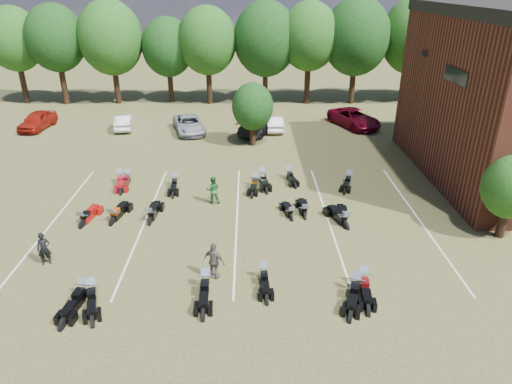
{
  "coord_description": "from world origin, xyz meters",
  "views": [
    {
      "loc": [
        -2.32,
        -19.03,
        11.94
      ],
      "look_at": [
        -1.93,
        4.0,
        1.2
      ],
      "focal_mm": 32.0,
      "sensor_mm": 36.0,
      "label": 1
    }
  ],
  "objects_px": {
    "motorcycle_0": "(84,298)",
    "car_4": "(256,120)",
    "person_black": "(44,249)",
    "person_grey": "(214,261)",
    "motorcycle_3": "(263,279)",
    "motorcycle_14": "(129,182)",
    "motorcycle_7": "(83,226)",
    "person_green": "(213,190)",
    "car_0": "(37,120)"
  },
  "relations": [
    {
      "from": "motorcycle_7",
      "to": "motorcycle_14",
      "type": "height_order",
      "value": "motorcycle_7"
    },
    {
      "from": "car_0",
      "to": "person_black",
      "type": "bearing_deg",
      "value": -60.56
    },
    {
      "from": "car_0",
      "to": "person_grey",
      "type": "height_order",
      "value": "person_grey"
    },
    {
      "from": "person_black",
      "to": "person_green",
      "type": "relative_size",
      "value": 0.96
    },
    {
      "from": "car_0",
      "to": "person_grey",
      "type": "distance_m",
      "value": 28.2
    },
    {
      "from": "person_grey",
      "to": "motorcycle_14",
      "type": "distance_m",
      "value": 12.31
    },
    {
      "from": "car_0",
      "to": "car_4",
      "type": "relative_size",
      "value": 1.04
    },
    {
      "from": "car_0",
      "to": "motorcycle_0",
      "type": "relative_size",
      "value": 1.87
    },
    {
      "from": "car_0",
      "to": "motorcycle_14",
      "type": "relative_size",
      "value": 1.97
    },
    {
      "from": "car_4",
      "to": "motorcycle_14",
      "type": "xyz_separation_m",
      "value": [
        -8.51,
        -11.93,
        -0.73
      ]
    },
    {
      "from": "car_4",
      "to": "motorcycle_7",
      "type": "relative_size",
      "value": 1.78
    },
    {
      "from": "motorcycle_14",
      "to": "person_black",
      "type": "bearing_deg",
      "value": -98.29
    },
    {
      "from": "person_black",
      "to": "motorcycle_3",
      "type": "height_order",
      "value": "person_black"
    },
    {
      "from": "person_black",
      "to": "motorcycle_0",
      "type": "relative_size",
      "value": 0.67
    },
    {
      "from": "person_black",
      "to": "motorcycle_14",
      "type": "distance_m",
      "value": 9.48
    },
    {
      "from": "person_grey",
      "to": "person_green",
      "type": "bearing_deg",
      "value": -56.45
    },
    {
      "from": "person_grey",
      "to": "motorcycle_0",
      "type": "bearing_deg",
      "value": 42.93
    },
    {
      "from": "motorcycle_7",
      "to": "car_4",
      "type": "bearing_deg",
      "value": -108.63
    },
    {
      "from": "person_green",
      "to": "motorcycle_3",
      "type": "xyz_separation_m",
      "value": [
        2.71,
        -7.62,
        -0.85
      ]
    },
    {
      "from": "car_0",
      "to": "person_green",
      "type": "xyz_separation_m",
      "value": [
        16.43,
        -15.04,
        0.08
      ]
    },
    {
      "from": "car_0",
      "to": "motorcycle_7",
      "type": "height_order",
      "value": "car_0"
    },
    {
      "from": "motorcycle_0",
      "to": "motorcycle_3",
      "type": "relative_size",
      "value": 1.13
    },
    {
      "from": "car_0",
      "to": "car_4",
      "type": "distance_m",
      "value": 19.22
    },
    {
      "from": "motorcycle_3",
      "to": "motorcycle_7",
      "type": "xyz_separation_m",
      "value": [
        -9.49,
        4.93,
        0.0
      ]
    },
    {
      "from": "person_grey",
      "to": "motorcycle_7",
      "type": "bearing_deg",
      "value": -3.81
    },
    {
      "from": "person_grey",
      "to": "person_black",
      "type": "bearing_deg",
      "value": 20.27
    },
    {
      "from": "motorcycle_0",
      "to": "car_4",
      "type": "bearing_deg",
      "value": 79.68
    },
    {
      "from": "person_green",
      "to": "car_0",
      "type": "bearing_deg",
      "value": -46.13
    },
    {
      "from": "motorcycle_3",
      "to": "motorcycle_14",
      "type": "bearing_deg",
      "value": 125.26
    },
    {
      "from": "car_0",
      "to": "person_green",
      "type": "height_order",
      "value": "person_green"
    },
    {
      "from": "person_black",
      "to": "motorcycle_14",
      "type": "bearing_deg",
      "value": 63.51
    },
    {
      "from": "motorcycle_7",
      "to": "motorcycle_14",
      "type": "xyz_separation_m",
      "value": [
        1.06,
        5.78,
        0.0
      ]
    },
    {
      "from": "motorcycle_3",
      "to": "motorcycle_14",
      "type": "distance_m",
      "value": 13.63
    },
    {
      "from": "car_4",
      "to": "motorcycle_7",
      "type": "xyz_separation_m",
      "value": [
        -9.57,
        -17.71,
        -0.73
      ]
    },
    {
      "from": "person_grey",
      "to": "motorcycle_0",
      "type": "relative_size",
      "value": 0.73
    },
    {
      "from": "car_4",
      "to": "motorcycle_3",
      "type": "xyz_separation_m",
      "value": [
        -0.08,
        -22.64,
        -0.73
      ]
    },
    {
      "from": "person_black",
      "to": "motorcycle_3",
      "type": "relative_size",
      "value": 0.76
    },
    {
      "from": "car_4",
      "to": "motorcycle_0",
      "type": "distance_m",
      "value": 24.96
    },
    {
      "from": "car_0",
      "to": "person_grey",
      "type": "xyz_separation_m",
      "value": [
        16.99,
        -22.5,
        0.11
      ]
    },
    {
      "from": "person_black",
      "to": "person_grey",
      "type": "height_order",
      "value": "person_grey"
    },
    {
      "from": "person_green",
      "to": "motorcycle_14",
      "type": "xyz_separation_m",
      "value": [
        -5.72,
        3.09,
        -0.85
      ]
    },
    {
      "from": "person_green",
      "to": "person_grey",
      "type": "relative_size",
      "value": 0.97
    },
    {
      "from": "person_green",
      "to": "motorcycle_0",
      "type": "height_order",
      "value": "person_green"
    },
    {
      "from": "car_0",
      "to": "motorcycle_0",
      "type": "xyz_separation_m",
      "value": [
        11.67,
        -23.81,
        -0.77
      ]
    },
    {
      "from": "car_0",
      "to": "person_green",
      "type": "bearing_deg",
      "value": -36.32
    },
    {
      "from": "motorcycle_3",
      "to": "motorcycle_14",
      "type": "height_order",
      "value": "motorcycle_14"
    },
    {
      "from": "person_grey",
      "to": "motorcycle_7",
      "type": "xyz_separation_m",
      "value": [
        -7.35,
        4.77,
        -0.87
      ]
    },
    {
      "from": "motorcycle_14",
      "to": "motorcycle_0",
      "type": "bearing_deg",
      "value": -84.15
    },
    {
      "from": "person_grey",
      "to": "motorcycle_0",
      "type": "height_order",
      "value": "person_grey"
    },
    {
      "from": "person_black",
      "to": "motorcycle_3",
      "type": "distance_m",
      "value": 10.11
    }
  ]
}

